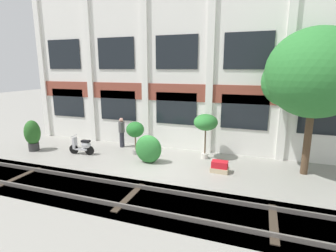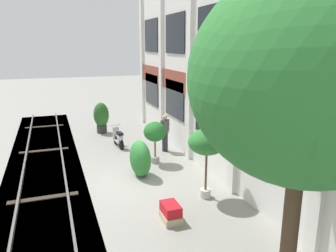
{
  "view_description": "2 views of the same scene",
  "coord_description": "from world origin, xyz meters",
  "views": [
    {
      "loc": [
        4.21,
        -10.48,
        4.37
      ],
      "look_at": [
        0.11,
        1.12,
        1.63
      ],
      "focal_mm": 28.0,
      "sensor_mm": 36.0,
      "label": 1
    },
    {
      "loc": [
        10.35,
        -2.64,
        4.68
      ],
      "look_at": [
        0.66,
        0.88,
        2.11
      ],
      "focal_mm": 35.0,
      "sensor_mm": 36.0,
      "label": 2
    }
  ],
  "objects": [
    {
      "name": "ground_plane",
      "position": [
        0.0,
        0.0,
        0.0
      ],
      "size": [
        80.0,
        80.0,
        0.0
      ],
      "primitive_type": "plane",
      "color": "gray"
    },
    {
      "name": "apartment_facade",
      "position": [
        0.0,
        2.97,
        4.35
      ],
      "size": [
        17.97,
        0.64,
        8.75
      ],
      "color": "silver",
      "rests_on": "ground"
    },
    {
      "name": "rail_tracks",
      "position": [
        0.0,
        -3.1,
        -0.13
      ],
      "size": [
        25.61,
        2.8,
        0.43
      ],
      "color": "#5B5449",
      "rests_on": "ground"
    },
    {
      "name": "broadleaf_tree",
      "position": [
        6.16,
        1.21,
        4.06
      ],
      "size": [
        3.98,
        3.79,
        5.92
      ],
      "color": "#4C3826",
      "rests_on": "ground"
    },
    {
      "name": "potted_plant_low_pan",
      "position": [
        1.82,
        1.71,
        1.76
      ],
      "size": [
        1.15,
        1.15,
        2.21
      ],
      "color": "beige",
      "rests_on": "ground"
    },
    {
      "name": "potted_plant_fluted_column",
      "position": [
        -7.13,
        -0.13,
        0.95
      ],
      "size": [
        0.82,
        0.82,
        1.66
      ],
      "color": "#333333",
      "rests_on": "ground"
    },
    {
      "name": "potted_plant_tall_urn",
      "position": [
        -1.68,
        1.17,
        1.25
      ],
      "size": [
        0.91,
        0.91,
        1.7
      ],
      "color": "gray",
      "rests_on": "ground"
    },
    {
      "name": "potted_plant_square_trough",
      "position": [
        2.78,
        0.18,
        0.23
      ],
      "size": [
        0.77,
        0.51,
        0.49
      ],
      "color": "tan",
      "rests_on": "ground"
    },
    {
      "name": "scooter_near_curb",
      "position": [
        -4.23,
        0.2,
        0.44
      ],
      "size": [
        1.38,
        0.5,
        0.98
      ],
      "rotation": [
        0.0,
        0.0,
        3.24
      ],
      "color": "black",
      "rests_on": "ground"
    },
    {
      "name": "resident_by_doorway",
      "position": [
        -2.97,
        2.05,
        0.89
      ],
      "size": [
        0.34,
        0.49,
        1.67
      ],
      "rotation": [
        0.0,
        0.0,
        -2.71
      ],
      "color": "#282833",
      "rests_on": "ground"
    },
    {
      "name": "topiary_hedge",
      "position": [
        -0.55,
        0.24,
        0.67
      ],
      "size": [
        1.31,
        0.78,
        1.33
      ],
      "primitive_type": "ellipsoid",
      "rotation": [
        0.0,
        0.0,
        0.06
      ],
      "color": "#2D7A33",
      "rests_on": "ground"
    }
  ]
}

